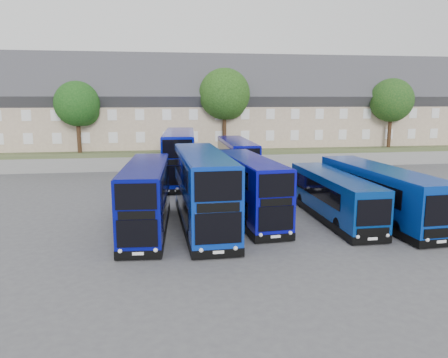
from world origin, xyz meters
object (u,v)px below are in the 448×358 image
Objects in this scene: dd_front_mid at (203,191)px; tree_west at (79,106)px; tree_mid at (226,96)px; tree_east at (392,102)px; tree_far at (406,99)px; dd_front_left at (146,199)px; coach_east_a at (333,197)px.

tree_west is (-10.92, 23.31, 4.81)m from dd_front_mid.
tree_west is at bearing -178.21° from tree_mid.
tree_west reaches higher than dd_front_mid.
tree_east is 0.94× the size of tree_far.
tree_mid is 1.06× the size of tree_far.
coach_east_a is (11.96, 0.84, -0.51)m from dd_front_left.
tree_east reaches higher than coach_east_a.
tree_mid reaches higher than tree_west.
dd_front_left is 0.94× the size of coach_east_a.
tree_west is 0.94× the size of tree_east.
tree_east is at bearing 43.57° from dd_front_left.
tree_west is at bearing 113.66° from dd_front_mid.
tree_mid reaches higher than tree_far.
coach_east_a is at bearing -125.91° from tree_east.
dd_front_left is at bearing -109.35° from tree_mid.
tree_far is at bearing 14.04° from tree_mid.
tree_east is at bearing 53.83° from coach_east_a.
tree_west is (-19.48, 22.81, 5.60)m from coach_east_a.
dd_front_left is 0.88× the size of dd_front_mid.
dd_front_left is at bearing -72.35° from tree_west.
dd_front_left is at bearing -175.84° from dd_front_mid.
tree_west is (-7.52, 23.64, 5.09)m from dd_front_left.
tree_mid is at bearing 98.24° from coach_east_a.
tree_mid is 1.12× the size of tree_east.
tree_mid is (8.48, 24.14, 6.11)m from dd_front_left.
tree_far is (22.52, 29.81, 6.28)m from coach_east_a.
tree_far is at bearing 52.67° from coach_east_a.
coach_east_a is at bearing 1.92° from dd_front_mid.
dd_front_left is at bearing -176.26° from coach_east_a.
tree_west is 16.04m from tree_mid.
dd_front_mid is at bearing -64.90° from tree_west.
tree_mid is 26.80m from tree_far.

